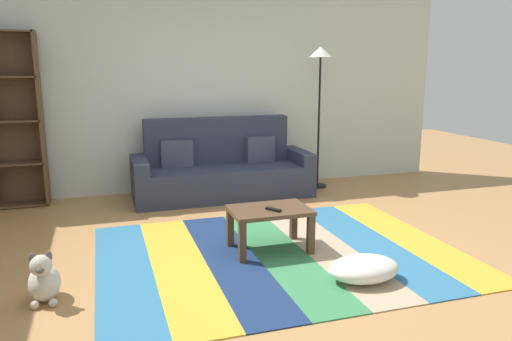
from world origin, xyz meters
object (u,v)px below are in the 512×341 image
at_px(pouf, 364,269).
at_px(standing_lamp, 320,71).
at_px(dog, 44,280).
at_px(tv_remote, 274,209).
at_px(couch, 222,170).
at_px(coffee_table, 270,216).

relative_size(pouf, standing_lamp, 0.30).
xyz_separation_m(pouf, dog, (-2.35, 0.41, 0.05)).
relative_size(pouf, dog, 1.44).
bearing_deg(tv_remote, pouf, -92.33).
xyz_separation_m(couch, dog, (-1.91, -2.47, -0.18)).
bearing_deg(couch, tv_remote, -91.08).
relative_size(coffee_table, pouf, 1.25).
bearing_deg(coffee_table, tv_remote, -82.23).
height_order(couch, tv_remote, couch).
distance_m(pouf, dog, 2.38).
relative_size(coffee_table, tv_remote, 4.77).
xyz_separation_m(pouf, tv_remote, (-0.47, 0.78, 0.30)).
xyz_separation_m(couch, standing_lamp, (1.39, 0.07, 1.26)).
distance_m(couch, coffee_table, 2.02).
distance_m(coffee_table, tv_remote, 0.11).
bearing_deg(standing_lamp, couch, -177.10).
bearing_deg(coffee_table, dog, -166.51).
distance_m(dog, tv_remote, 1.93).
distance_m(coffee_table, dog, 1.92).
distance_m(couch, standing_lamp, 1.88).
height_order(pouf, dog, dog).
bearing_deg(couch, pouf, -81.45).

